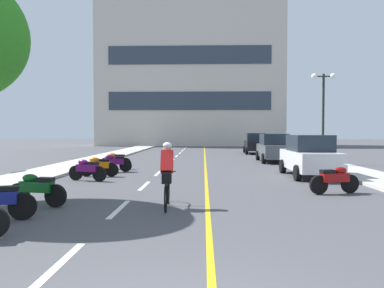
% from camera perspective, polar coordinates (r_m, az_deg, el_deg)
% --- Properties ---
extents(ground_plane, '(140.00, 140.00, 0.00)m').
position_cam_1_polar(ground_plane, '(24.31, 1.45, -2.69)').
color(ground_plane, '#47474C').
extents(curb_left, '(2.40, 72.00, 0.12)m').
position_cam_1_polar(curb_left, '(28.27, -13.28, -1.96)').
color(curb_left, '#B7B2A8').
rests_on(curb_left, ground).
extents(curb_right, '(2.40, 72.00, 0.12)m').
position_cam_1_polar(curb_right, '(28.20, 16.29, -2.00)').
color(curb_right, '#B7B2A8').
rests_on(curb_right, ground).
extents(lane_dash_0, '(0.14, 2.20, 0.01)m').
position_cam_1_polar(lane_dash_0, '(5.99, -20.24, -17.39)').
color(lane_dash_0, silver).
rests_on(lane_dash_0, ground).
extents(lane_dash_1, '(0.14, 2.20, 0.01)m').
position_cam_1_polar(lane_dash_1, '(9.68, -11.20, -9.83)').
color(lane_dash_1, silver).
rests_on(lane_dash_1, ground).
extents(lane_dash_2, '(0.14, 2.20, 0.01)m').
position_cam_1_polar(lane_dash_2, '(13.55, -7.37, -6.42)').
color(lane_dash_2, silver).
rests_on(lane_dash_2, ground).
extents(lane_dash_3, '(0.14, 2.20, 0.01)m').
position_cam_1_polar(lane_dash_3, '(17.48, -5.28, -4.52)').
color(lane_dash_3, silver).
rests_on(lane_dash_3, ground).
extents(lane_dash_4, '(0.14, 2.20, 0.01)m').
position_cam_1_polar(lane_dash_4, '(21.43, -3.96, -3.31)').
color(lane_dash_4, silver).
rests_on(lane_dash_4, ground).
extents(lane_dash_5, '(0.14, 2.20, 0.01)m').
position_cam_1_polar(lane_dash_5, '(25.40, -3.06, -2.48)').
color(lane_dash_5, silver).
rests_on(lane_dash_5, ground).
extents(lane_dash_6, '(0.14, 2.20, 0.01)m').
position_cam_1_polar(lane_dash_6, '(29.38, -2.40, -1.88)').
color(lane_dash_6, silver).
rests_on(lane_dash_6, ground).
extents(lane_dash_7, '(0.14, 2.20, 0.01)m').
position_cam_1_polar(lane_dash_7, '(33.36, -1.90, -1.42)').
color(lane_dash_7, silver).
rests_on(lane_dash_7, ground).
extents(lane_dash_8, '(0.14, 2.20, 0.01)m').
position_cam_1_polar(lane_dash_8, '(37.35, -1.50, -1.05)').
color(lane_dash_8, silver).
rests_on(lane_dash_8, ground).
extents(lane_dash_9, '(0.14, 2.20, 0.01)m').
position_cam_1_polar(lane_dash_9, '(41.33, -1.18, -0.76)').
color(lane_dash_9, silver).
rests_on(lane_dash_9, ground).
extents(lane_dash_10, '(0.14, 2.20, 0.01)m').
position_cam_1_polar(lane_dash_10, '(45.33, -0.92, -0.52)').
color(lane_dash_10, silver).
rests_on(lane_dash_10, ground).
extents(lane_dash_11, '(0.14, 2.20, 0.01)m').
position_cam_1_polar(lane_dash_11, '(49.32, -0.70, -0.32)').
color(lane_dash_11, silver).
rests_on(lane_dash_11, ground).
extents(centre_line_yellow, '(0.12, 66.00, 0.01)m').
position_cam_1_polar(centre_line_yellow, '(27.30, 2.01, -2.17)').
color(centre_line_yellow, gold).
rests_on(centre_line_yellow, ground).
extents(office_building, '(25.30, 8.62, 19.89)m').
position_cam_1_polar(office_building, '(53.11, -0.23, 10.60)').
color(office_building, beige).
rests_on(office_building, ground).
extents(street_lamp_mid, '(1.46, 0.36, 5.31)m').
position_cam_1_polar(street_lamp_mid, '(23.45, 19.69, 6.78)').
color(street_lamp_mid, black).
rests_on(street_lamp_mid, curb_right).
extents(parked_car_near, '(1.93, 4.21, 1.82)m').
position_cam_1_polar(parked_car_near, '(16.78, 17.71, -1.74)').
color(parked_car_near, black).
rests_on(parked_car_near, ground).
extents(parked_car_mid, '(1.99, 4.23, 1.82)m').
position_cam_1_polar(parked_car_mid, '(24.32, 12.56, -0.57)').
color(parked_car_mid, black).
rests_on(parked_car_mid, ground).
extents(parked_car_far, '(2.06, 4.27, 1.82)m').
position_cam_1_polar(parked_car_far, '(33.01, 9.76, 0.11)').
color(parked_car_far, black).
rests_on(parked_car_far, ground).
extents(motorcycle_2, '(1.69, 0.63, 0.92)m').
position_cam_1_polar(motorcycle_2, '(10.58, -22.95, -6.36)').
color(motorcycle_2, black).
rests_on(motorcycle_2, ground).
extents(motorcycle_3, '(1.67, 0.69, 0.92)m').
position_cam_1_polar(motorcycle_3, '(12.53, 21.26, -5.06)').
color(motorcycle_3, black).
rests_on(motorcycle_3, ground).
extents(motorcycle_4, '(1.66, 0.74, 0.92)m').
position_cam_1_polar(motorcycle_4, '(15.25, -15.94, -3.76)').
color(motorcycle_4, black).
rests_on(motorcycle_4, ground).
extents(motorcycle_5, '(1.70, 0.60, 0.92)m').
position_cam_1_polar(motorcycle_5, '(16.57, -14.24, -3.29)').
color(motorcycle_5, black).
rests_on(motorcycle_5, ground).
extents(motorcycle_6, '(1.63, 0.81, 0.92)m').
position_cam_1_polar(motorcycle_6, '(18.17, -12.01, -2.82)').
color(motorcycle_6, black).
rests_on(motorcycle_6, ground).
extents(motorcycle_7, '(1.69, 0.60, 0.92)m').
position_cam_1_polar(motorcycle_7, '(19.63, -11.80, -2.46)').
color(motorcycle_7, black).
rests_on(motorcycle_7, ground).
extents(cyclist_rider, '(0.42, 1.77, 1.71)m').
position_cam_1_polar(cyclist_rider, '(9.59, -3.89, -4.55)').
color(cyclist_rider, black).
rests_on(cyclist_rider, ground).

